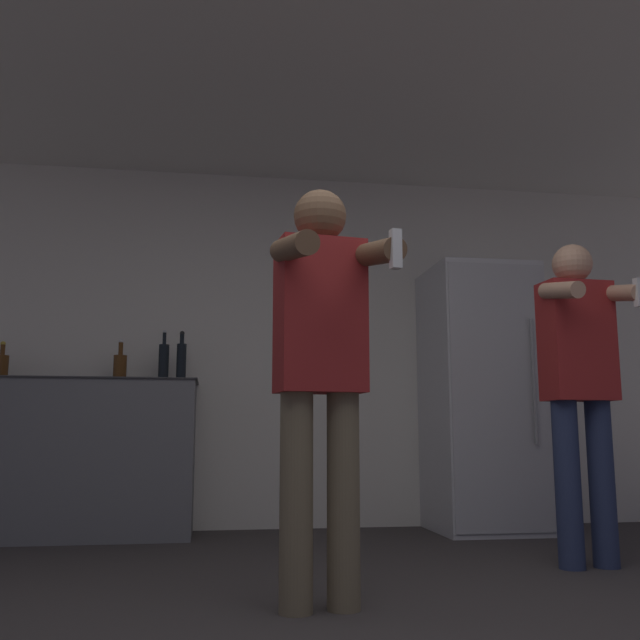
{
  "coord_description": "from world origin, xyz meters",
  "views": [
    {
      "loc": [
        -0.48,
        -1.99,
        0.64
      ],
      "look_at": [
        -0.06,
        0.74,
        1.09
      ],
      "focal_mm": 40.0,
      "sensor_mm": 36.0,
      "label": 1
    }
  ],
  "objects_px": {
    "person_woman_foreground": "(321,354)",
    "person_man_side": "(580,375)",
    "bottle_red_label": "(164,361)",
    "bottle_short_whiskey": "(2,366)",
    "bottle_green_wine": "(120,366)",
    "bottle_brown_liquor": "(181,361)",
    "refrigerator": "(480,397)"
  },
  "relations": [
    {
      "from": "bottle_red_label",
      "to": "bottle_brown_liquor",
      "type": "xyz_separation_m",
      "value": [
        0.12,
        0.0,
        0.01
      ]
    },
    {
      "from": "refrigerator",
      "to": "bottle_brown_liquor",
      "type": "distance_m",
      "value": 2.07
    },
    {
      "from": "bottle_short_whiskey",
      "to": "bottle_brown_liquor",
      "type": "relative_size",
      "value": 0.73
    },
    {
      "from": "refrigerator",
      "to": "bottle_green_wine",
      "type": "xyz_separation_m",
      "value": [
        -2.45,
        0.14,
        0.19
      ]
    },
    {
      "from": "bottle_brown_liquor",
      "to": "person_man_side",
      "type": "height_order",
      "value": "person_man_side"
    },
    {
      "from": "refrigerator",
      "to": "bottle_short_whiskey",
      "type": "xyz_separation_m",
      "value": [
        -3.2,
        0.14,
        0.19
      ]
    },
    {
      "from": "bottle_brown_liquor",
      "to": "person_woman_foreground",
      "type": "relative_size",
      "value": 0.21
    },
    {
      "from": "bottle_red_label",
      "to": "bottle_short_whiskey",
      "type": "relative_size",
      "value": 1.39
    },
    {
      "from": "person_woman_foreground",
      "to": "person_man_side",
      "type": "height_order",
      "value": "person_man_side"
    },
    {
      "from": "refrigerator",
      "to": "person_man_side",
      "type": "distance_m",
      "value": 1.35
    },
    {
      "from": "person_woman_foreground",
      "to": "person_man_side",
      "type": "distance_m",
      "value": 1.58
    },
    {
      "from": "person_man_side",
      "to": "bottle_short_whiskey",
      "type": "bearing_deg",
      "value": 154.93
    },
    {
      "from": "bottle_red_label",
      "to": "person_woman_foreground",
      "type": "relative_size",
      "value": 0.21
    },
    {
      "from": "bottle_green_wine",
      "to": "bottle_short_whiskey",
      "type": "height_order",
      "value": "bottle_green_wine"
    },
    {
      "from": "bottle_brown_liquor",
      "to": "person_woman_foreground",
      "type": "bearing_deg",
      "value": -74.0
    },
    {
      "from": "bottle_green_wine",
      "to": "person_man_side",
      "type": "relative_size",
      "value": 0.17
    },
    {
      "from": "person_man_side",
      "to": "bottle_red_label",
      "type": "bearing_deg",
      "value": 145.4
    },
    {
      "from": "bottle_short_whiskey",
      "to": "person_woman_foreground",
      "type": "relative_size",
      "value": 0.15
    },
    {
      "from": "refrigerator",
      "to": "bottle_brown_liquor",
      "type": "xyz_separation_m",
      "value": [
        -2.05,
        0.14,
        0.24
      ]
    },
    {
      "from": "bottle_short_whiskey",
      "to": "person_man_side",
      "type": "distance_m",
      "value": 3.54
    },
    {
      "from": "bottle_green_wine",
      "to": "bottle_red_label",
      "type": "xyz_separation_m",
      "value": [
        0.28,
        -0.0,
        0.04
      ]
    },
    {
      "from": "refrigerator",
      "to": "person_woman_foreground",
      "type": "bearing_deg",
      "value": -125.33
    },
    {
      "from": "bottle_green_wine",
      "to": "bottle_brown_liquor",
      "type": "xyz_separation_m",
      "value": [
        0.4,
        -0.0,
        0.04
      ]
    },
    {
      "from": "bottle_short_whiskey",
      "to": "refrigerator",
      "type": "bearing_deg",
      "value": -2.59
    },
    {
      "from": "refrigerator",
      "to": "bottle_short_whiskey",
      "type": "height_order",
      "value": "refrigerator"
    },
    {
      "from": "bottle_green_wine",
      "to": "bottle_brown_liquor",
      "type": "relative_size",
      "value": 0.81
    },
    {
      "from": "bottle_short_whiskey",
      "to": "person_man_side",
      "type": "bearing_deg",
      "value": -25.07
    },
    {
      "from": "bottle_short_whiskey",
      "to": "person_man_side",
      "type": "relative_size",
      "value": 0.15
    },
    {
      "from": "bottle_short_whiskey",
      "to": "person_woman_foreground",
      "type": "distance_m",
      "value": 2.8
    },
    {
      "from": "person_woman_foreground",
      "to": "bottle_brown_liquor",
      "type": "bearing_deg",
      "value": 106.0
    },
    {
      "from": "person_woman_foreground",
      "to": "bottle_red_label",
      "type": "bearing_deg",
      "value": 108.81
    },
    {
      "from": "bottle_red_label",
      "to": "person_man_side",
      "type": "relative_size",
      "value": 0.21
    }
  ]
}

